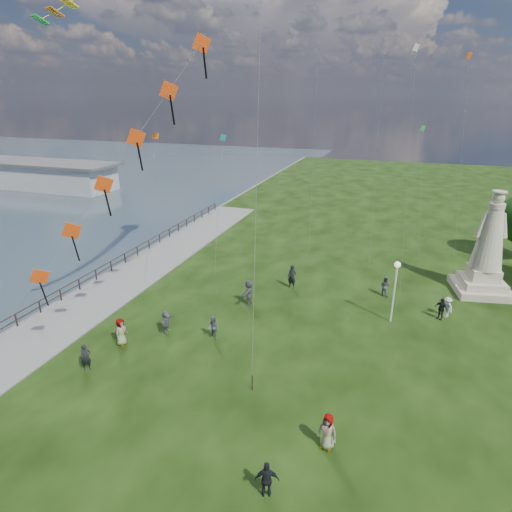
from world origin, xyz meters
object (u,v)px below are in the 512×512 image
at_px(person_10, 121,332).
at_px(person_11, 249,292).
at_px(person_1, 213,328).
at_px(person_5, 166,321).
at_px(pier_pavilion, 35,174).
at_px(person_6, 292,277).
at_px(statue, 487,256).
at_px(person_8, 447,307).
at_px(lamppost, 396,279).
at_px(person_7, 385,286).
at_px(person_9, 441,309).
at_px(person_0, 86,357).
at_px(person_3, 267,479).
at_px(person_4, 327,432).

relative_size(person_10, person_11, 0.93).
distance_m(person_1, person_5, 3.20).
relative_size(pier_pavilion, person_6, 15.41).
bearing_deg(statue, person_8, -128.93).
xyz_separation_m(lamppost, person_10, (-15.51, -8.28, -2.26)).
relative_size(statue, person_7, 5.05).
relative_size(person_5, person_8, 1.04).
relative_size(pier_pavilion, person_11, 15.71).
distance_m(person_9, person_10, 21.09).
relative_size(person_0, person_11, 0.83).
bearing_deg(lamppost, person_11, -176.12).
bearing_deg(lamppost, pier_pavilion, 153.65).
distance_m(pier_pavilion, lamppost, 65.86).
distance_m(pier_pavilion, person_9, 68.08).
xyz_separation_m(lamppost, person_6, (-7.69, 3.07, -2.18)).
bearing_deg(pier_pavilion, person_8, -23.51).
relative_size(statue, person_8, 5.40).
xyz_separation_m(person_6, person_11, (-2.27, -3.74, -0.02)).
xyz_separation_m(person_3, person_9, (7.07, 17.01, -0.02)).
bearing_deg(person_8, person_4, -55.84).
bearing_deg(person_7, person_1, 72.99).
relative_size(person_5, person_6, 0.79).
relative_size(person_4, person_5, 1.14).
distance_m(person_1, person_6, 9.31).
bearing_deg(person_9, person_0, -109.26).
xyz_separation_m(statue, person_8, (-2.79, -5.19, -2.27)).
height_order(person_1, person_6, person_6).
distance_m(person_6, person_10, 13.78).
xyz_separation_m(statue, person_0, (-22.23, -18.26, -2.22)).
distance_m(person_4, person_8, 15.48).
height_order(lamppost, person_1, lamppost).
xyz_separation_m(lamppost, person_7, (-0.66, 4.06, -2.37)).
bearing_deg(person_11, person_4, 31.53).
height_order(lamppost, person_0, lamppost).
bearing_deg(person_0, person_11, 14.44).
height_order(person_4, person_9, person_4).
bearing_deg(person_8, person_3, -57.24).
bearing_deg(person_9, person_6, -150.94).
distance_m(person_0, person_1, 7.51).
height_order(person_10, person_11, person_11).
xyz_separation_m(pier_pavilion, person_7, (58.35, -25.16, -1.05)).
distance_m(person_8, person_9, 0.64).
bearing_deg(statue, person_0, -151.28).
bearing_deg(person_5, statue, -65.01).
height_order(pier_pavilion, person_0, pier_pavilion).
xyz_separation_m(statue, person_7, (-7.05, -3.12, -2.22)).
height_order(person_1, person_3, person_3).
height_order(person_0, person_11, person_11).
distance_m(pier_pavilion, person_7, 63.55).
relative_size(person_8, person_10, 0.83).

